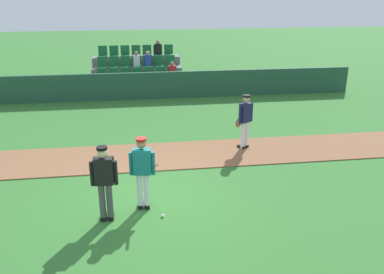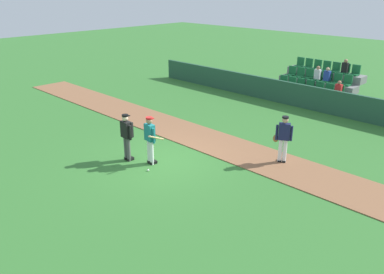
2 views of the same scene
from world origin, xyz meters
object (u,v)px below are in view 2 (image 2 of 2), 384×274
at_px(runner_navy_jersey, 283,138).
at_px(batter_teal_jersey, 150,139).
at_px(umpire_home_plate, 127,135).
at_px(baseball, 148,170).

bearing_deg(runner_navy_jersey, batter_teal_jersey, -134.35).
distance_m(umpire_home_plate, baseball, 1.57).
height_order(batter_teal_jersey, runner_navy_jersey, same).
height_order(umpire_home_plate, baseball, umpire_home_plate).
bearing_deg(batter_teal_jersey, runner_navy_jersey, 45.65).
relative_size(batter_teal_jersey, runner_navy_jersey, 1.00).
distance_m(umpire_home_plate, runner_navy_jersey, 5.57).
bearing_deg(baseball, umpire_home_plate, 176.38).
bearing_deg(batter_teal_jersey, umpire_home_plate, -155.12).
bearing_deg(baseball, batter_teal_jersey, 130.49).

